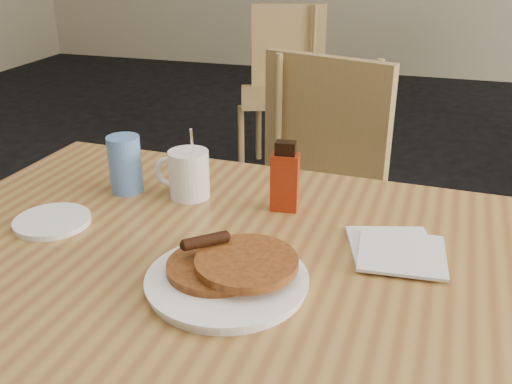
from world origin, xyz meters
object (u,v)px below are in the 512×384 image
coffee_mug (188,173)px  blue_tumbler (125,164)px  main_table (234,270)px  chair_wall_extra (283,75)px  chair_main_far (317,186)px  syrup_bottle (285,179)px  pancake_plate (228,274)px

coffee_mug → blue_tumbler: bearing=-160.7°
main_table → chair_wall_extra: chair_wall_extra is taller
chair_main_far → blue_tumbler: (-0.34, -0.55, 0.24)m
blue_tumbler → syrup_bottle: bearing=1.7°
syrup_bottle → blue_tumbler: size_ratio=1.17×
syrup_bottle → main_table: bearing=-107.5°
main_table → coffee_mug: bearing=130.6°
chair_main_far → pancake_plate: bearing=-71.3°
chair_wall_extra → syrup_bottle: bearing=-93.9°
main_table → chair_main_far: (0.01, 0.75, -0.14)m
main_table → blue_tumbler: 0.39m
coffee_mug → syrup_bottle: 0.22m
main_table → chair_main_far: chair_main_far is taller
blue_tumbler → main_table: bearing=-30.9°
chair_main_far → syrup_bottle: (0.03, -0.54, 0.25)m
chair_wall_extra → syrup_bottle: 2.16m
blue_tumbler → pancake_plate: bearing=-40.2°
coffee_mug → syrup_bottle: (0.22, -0.00, 0.02)m
main_table → chair_main_far: 0.76m
pancake_plate → coffee_mug: coffee_mug is taller
coffee_mug → pancake_plate: bearing=-42.6°
blue_tumbler → chair_main_far: bearing=58.5°
main_table → blue_tumbler: size_ratio=10.57×
main_table → pancake_plate: 0.12m
pancake_plate → blue_tumbler: (-0.35, 0.30, 0.05)m
coffee_mug → syrup_bottle: size_ratio=1.10×
chair_main_far → coffee_mug: bearing=-91.7°
chair_main_far → syrup_bottle: 0.60m
pancake_plate → coffee_mug: (-0.20, 0.31, 0.04)m
coffee_mug → blue_tumbler: coffee_mug is taller
chair_wall_extra → blue_tumbler: size_ratio=7.19×
main_table → blue_tumbler: bearing=149.1°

